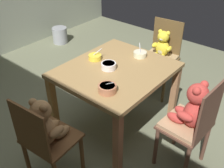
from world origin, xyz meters
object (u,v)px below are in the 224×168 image
Objects in this scene: porridge_bowl_yellow_far_center at (95,57)px; porridge_bowl_cream_near_right at (140,54)px; dining_table at (116,77)px; teddy_chair_near_front at (192,115)px; teddy_chair_near_right at (161,52)px; porridge_bowl_white_center at (109,66)px; teddy_chair_near_left at (45,130)px; metal_pail at (60,35)px; porridge_bowl_terracotta_near_left at (107,88)px.

porridge_bowl_cream_near_right reaches higher than porridge_bowl_yellow_far_center.
dining_table is 7.72× the size of porridge_bowl_cream_near_right.
teddy_chair_near_front is 1.01× the size of teddy_chair_near_right.
teddy_chair_near_right is 0.97m from porridge_bowl_white_center.
teddy_chair_near_right reaches higher than teddy_chair_near_left.
porridge_bowl_white_center is (-0.05, -0.23, 0.00)m from porridge_bowl_yellow_far_center.
porridge_bowl_white_center is at bearing 130.32° from dining_table.
teddy_chair_near_right reaches higher than metal_pail.
teddy_chair_near_left is 6.36× the size of porridge_bowl_cream_near_right.
metal_pail is (1.06, 2.15, -0.48)m from dining_table.
porridge_bowl_terracotta_near_left is (-0.35, -0.19, 0.13)m from dining_table.
teddy_chair_near_front reaches higher than dining_table.
teddy_chair_near_right reaches higher than dining_table.
porridge_bowl_yellow_far_center is at bearing -119.54° from metal_pail.
porridge_bowl_yellow_far_center reaches higher than metal_pail.
teddy_chair_near_left is at bearing -4.45° from teddy_chair_near_right.
porridge_bowl_yellow_far_center is 0.59m from porridge_bowl_terracotta_near_left.
dining_table is at bearing -3.76° from teddy_chair_near_left.
teddy_chair_near_left is at bearing -161.49° from porridge_bowl_yellow_far_center.
teddy_chair_near_front is 5.63× the size of porridge_bowl_terracotta_near_left.
porridge_bowl_white_center is 0.39m from porridge_bowl_terracotta_near_left.
porridge_bowl_yellow_far_center is at bearing 13.41° from teddy_chair_near_left.
dining_table is at bearing 1.79° from teddy_chair_near_front.
porridge_bowl_yellow_far_center is (0.01, 0.28, 0.13)m from dining_table.
teddy_chair_near_front is at bearing -91.42° from porridge_bowl_yellow_far_center.
teddy_chair_near_front is at bearing -47.56° from teddy_chair_near_left.
dining_table is 1.16× the size of teddy_chair_near_right.
porridge_bowl_yellow_far_center is at bearing 77.00° from porridge_bowl_white_center.
teddy_chair_near_front is at bearing 36.87° from teddy_chair_near_right.
porridge_bowl_cream_near_right is 0.73m from porridge_bowl_terracotta_near_left.
metal_pail is (1.41, 2.34, -0.62)m from porridge_bowl_terracotta_near_left.
teddy_chair_near_front is 1.12m from porridge_bowl_yellow_far_center.
porridge_bowl_white_center is at bearing -8.05° from teddy_chair_near_right.
porridge_bowl_cream_near_right is at bearing 12.47° from porridge_bowl_terracotta_near_left.
porridge_bowl_yellow_far_center reaches higher than porridge_bowl_white_center.
teddy_chair_near_right is at bearing 0.76° from dining_table.
porridge_bowl_yellow_far_center is (0.03, 1.11, 0.15)m from teddy_chair_near_front.
porridge_bowl_white_center is (0.86, 0.08, 0.17)m from teddy_chair_near_left.
teddy_chair_near_left is 1.27m from porridge_bowl_cream_near_right.
metal_pail is (0.71, 2.18, -0.61)m from porridge_bowl_cream_near_right.
teddy_chair_near_front reaches higher than porridge_bowl_yellow_far_center.
teddy_chair_near_left is at bearing 50.76° from teddy_chair_near_front.
porridge_bowl_terracotta_near_left is 2.80m from metal_pail.
teddy_chair_near_right is 1.04× the size of teddy_chair_near_left.
teddy_chair_near_left is (-0.88, 0.81, -0.02)m from teddy_chair_near_front.
teddy_chair_near_left is 0.98m from porridge_bowl_yellow_far_center.
teddy_chair_near_left reaches higher than porridge_bowl_white_center.
porridge_bowl_white_center is at bearing 167.60° from porridge_bowl_cream_near_right.
teddy_chair_near_front is 6.72× the size of porridge_bowl_cream_near_right.
teddy_chair_near_front reaches higher than porridge_bowl_white_center.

